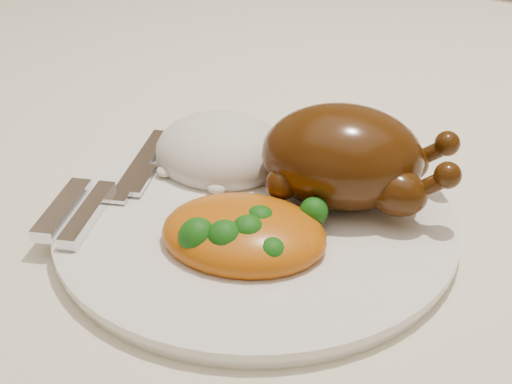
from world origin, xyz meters
The scene contains 7 objects.
dining_table centered at (0.00, 0.00, 0.67)m, with size 1.60×0.90×0.76m.
tablecloth centered at (0.00, 0.00, 0.74)m, with size 1.73×1.03×0.18m.
dinner_plate centered at (0.00, -0.21, 0.77)m, with size 0.30×0.30×0.01m, color white.
roast_chicken centered at (0.04, -0.15, 0.82)m, with size 0.16×0.13×0.08m.
rice_mound centered at (-0.07, -0.15, 0.79)m, with size 0.12×0.11×0.06m.
mac_and_cheese centered at (0.01, -0.24, 0.79)m, with size 0.14×0.12×0.04m.
cutlery centered at (-0.11, -0.25, 0.79)m, with size 0.07×0.19×0.01m.
Camera 1 is at (0.24, -0.58, 1.07)m, focal length 50.00 mm.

